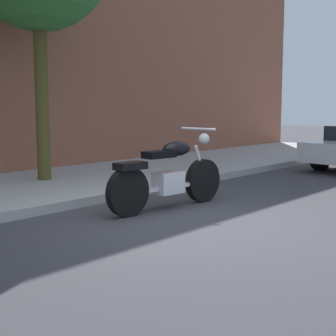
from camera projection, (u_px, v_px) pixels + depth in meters
ground_plane at (179, 221)px, 6.50m from camera, size 60.00×60.00×0.00m
sidewalk at (32, 188)px, 8.68m from camera, size 23.94×3.39×0.14m
motorcycle at (168, 176)px, 7.26m from camera, size 2.20×0.70×1.17m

